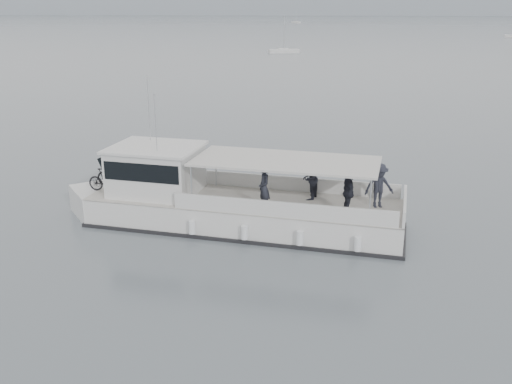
# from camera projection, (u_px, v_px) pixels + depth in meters

# --- Properties ---
(ground) EXTENTS (1400.00, 1400.00, 0.00)m
(ground) POSITION_uv_depth(u_px,v_px,m) (312.00, 255.00, 21.87)
(ground) COLOR slate
(ground) RESTS_ON ground
(headland) EXTENTS (1400.00, 90.00, 28.00)m
(headland) POSITION_uv_depth(u_px,v_px,m) (325.00, 0.00, 545.97)
(headland) COLOR #939EA8
(headland) RESTS_ON ground
(tour_boat) EXTENTS (15.39, 5.59, 6.40)m
(tour_boat) POSITION_uv_depth(u_px,v_px,m) (215.00, 201.00, 24.72)
(tour_boat) COLOR silver
(tour_boat) RESTS_ON ground
(moored_fleet) EXTENTS (367.18, 351.74, 9.01)m
(moored_fleet) POSITION_uv_depth(u_px,v_px,m) (431.00, 34.00, 180.20)
(moored_fleet) COLOR silver
(moored_fleet) RESTS_ON ground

